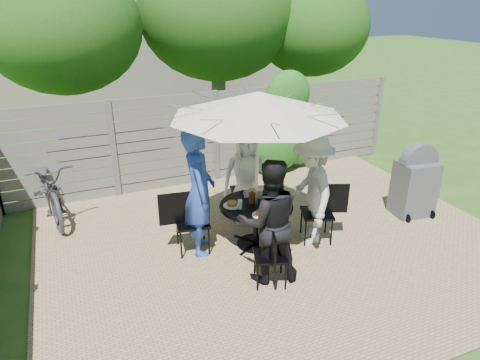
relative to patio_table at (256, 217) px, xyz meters
name	(u,v)px	position (x,y,z in m)	size (l,w,h in m)	color
backyard_envelope	(141,26)	(0.43, 9.93, 2.12)	(60.00, 60.00, 5.00)	#2E5A1C
patio_table	(256,217)	(0.00, 0.00, 0.00)	(1.29, 1.29, 0.70)	black
umbrella	(258,104)	(0.00, 0.00, 1.70)	(2.94, 2.94, 2.36)	silver
chair_back	(245,201)	(0.23, 0.94, -0.20)	(0.57, 0.74, 0.97)	black
person_back	(246,176)	(0.20, 0.81, 0.31)	(0.78, 0.51, 1.60)	silver
chair_left	(192,234)	(-0.94, 0.23, -0.19)	(0.73, 0.53, 0.98)	black
person_left	(199,192)	(-0.81, 0.20, 0.47)	(0.70, 0.46, 1.91)	blue
chair_front	(270,267)	(-0.23, -0.94, -0.22)	(0.53, 0.67, 0.87)	black
person_front	(269,222)	(-0.20, -0.81, 0.37)	(0.83, 0.65, 1.71)	black
chair_right	(317,224)	(0.94, -0.23, -0.20)	(0.73, 0.59, 0.95)	black
person_right	(311,190)	(0.81, -0.20, 0.37)	(1.11, 0.64, 1.72)	silver
plate_back	(252,192)	(0.09, 0.35, 0.24)	(0.26, 0.26, 0.06)	white
plate_left	(232,204)	(-0.35, 0.09, 0.24)	(0.26, 0.26, 0.06)	white
plate_front	(261,214)	(-0.09, -0.35, 0.24)	(0.26, 0.26, 0.06)	white
plate_right	(280,201)	(0.35, -0.09, 0.24)	(0.26, 0.26, 0.06)	white
plate_extra	(273,211)	(0.10, -0.33, 0.24)	(0.24, 0.24, 0.06)	white
glass_back	(246,193)	(-0.04, 0.28, 0.28)	(0.07, 0.07, 0.14)	silver
glass_left	(240,204)	(-0.28, -0.04, 0.28)	(0.07, 0.07, 0.14)	silver
glass_right	(272,196)	(0.28, 0.04, 0.28)	(0.07, 0.07, 0.14)	silver
syrup_jug	(252,198)	(-0.05, 0.06, 0.29)	(0.09, 0.09, 0.16)	#59280C
coffee_cup	(260,194)	(0.15, 0.19, 0.27)	(0.08, 0.08, 0.12)	#C6B293
bicycle	(49,188)	(-2.82, 2.24, 0.04)	(0.70, 2.02, 1.06)	#333338
bbq_grill	(415,183)	(2.91, -0.14, 0.10)	(0.68, 0.56, 1.30)	#4F4F54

